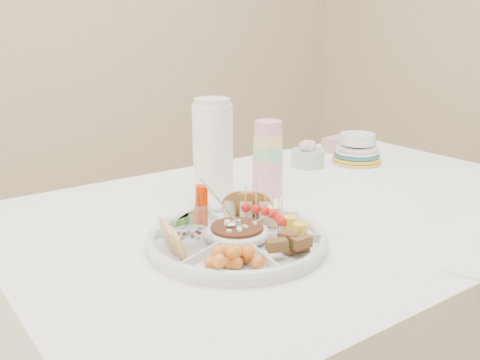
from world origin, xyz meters
TOP-DOWN VIEW (x-y plane):
  - dining_table at (0.00, 0.00)m, footprint 1.52×1.02m
  - party_tray at (-0.30, -0.11)m, footprint 0.49×0.49m
  - bean_dip at (-0.30, -0.11)m, footprint 0.14×0.14m
  - tortillas at (-0.22, -0.01)m, footprint 0.14×0.14m
  - carrot_cucumber at (-0.35, 0.01)m, footprint 0.13×0.13m
  - pita_raisins at (-0.43, -0.09)m, footprint 0.16×0.16m
  - cherries at (-0.39, -0.21)m, footprint 0.15×0.15m
  - granola_chunks at (-0.26, -0.23)m, footprint 0.14×0.14m
  - banana_tomato at (-0.18, -0.13)m, footprint 0.12×0.12m
  - cup_stack at (-0.03, 0.13)m, footprint 0.09×0.09m
  - thermos at (-0.17, 0.19)m, footprint 0.14×0.14m
  - flower_bowl at (0.27, 0.29)m, footprint 0.12×0.12m
  - napkin_stack at (0.53, 0.35)m, footprint 0.17×0.15m
  - plate_stack at (0.43, 0.22)m, footprint 0.20×0.20m

SIDE VIEW (x-z plane):
  - dining_table at x=0.00m, z-range 0.00..0.76m
  - party_tray at x=-0.30m, z-range 0.76..0.80m
  - napkin_stack at x=0.53m, z-range 0.76..0.81m
  - bean_dip at x=-0.30m, z-range 0.77..0.81m
  - cherries at x=-0.39m, z-range 0.77..0.82m
  - granola_chunks at x=-0.26m, z-range 0.77..0.82m
  - flower_bowl at x=0.27m, z-range 0.76..0.84m
  - tortillas at x=-0.22m, z-range 0.77..0.84m
  - pita_raisins at x=-0.43m, z-range 0.77..0.84m
  - plate_stack at x=0.43m, z-range 0.76..0.86m
  - banana_tomato at x=-0.18m, z-range 0.78..0.86m
  - carrot_cucumber at x=-0.35m, z-range 0.78..0.87m
  - cup_stack at x=-0.03m, z-range 0.76..0.99m
  - thermos at x=-0.17m, z-range 0.76..1.03m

